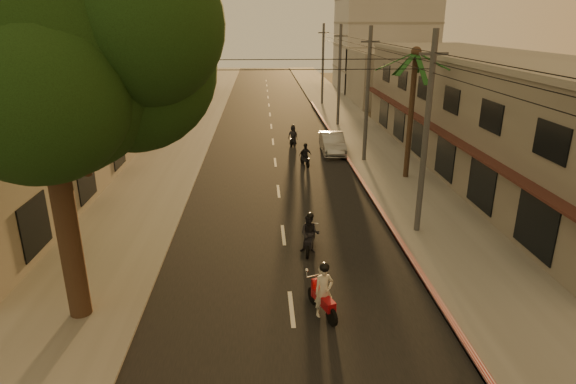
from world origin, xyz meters
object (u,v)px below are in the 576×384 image
object	(u,v)px
scooter_mid_b	(305,156)
scooter_far_a	(293,136)
scooter_mid_a	(310,234)
broadleaf_tree	(54,51)
palm_tree	(416,60)
scooter_red	(323,292)
parked_car	(332,143)

from	to	relation	value
scooter_mid_b	scooter_far_a	distance (m)	5.67
scooter_mid_a	scooter_mid_b	bearing A→B (deg)	99.13
broadleaf_tree	palm_tree	xyz separation A→B (m)	(14.61, 13.86, -1.33)
palm_tree	scooter_mid_b	distance (m)	9.33
scooter_mid_a	scooter_far_a	bearing A→B (deg)	101.83
scooter_mid_a	scooter_mid_b	world-z (taller)	scooter_mid_a
scooter_red	parked_car	bearing A→B (deg)	60.77
scooter_red	scooter_mid_a	xyz separation A→B (m)	(0.01, 4.65, -0.05)
scooter_red	parked_car	size ratio (longest dim) A/B	0.43
scooter_red	scooter_far_a	world-z (taller)	scooter_red
scooter_mid_b	parked_car	bearing A→B (deg)	38.76
scooter_mid_b	palm_tree	bearing A→B (deg)	-42.56
scooter_mid_b	scooter_far_a	size ratio (longest dim) A/B	0.95
scooter_mid_a	parked_car	distance (m)	16.34
broadleaf_tree	scooter_red	xyz separation A→B (m)	(7.64, -0.54, -7.60)
broadleaf_tree	palm_tree	distance (m)	20.18
broadleaf_tree	parked_car	world-z (taller)	broadleaf_tree
broadleaf_tree	scooter_mid_a	world-z (taller)	broadleaf_tree
broadleaf_tree	scooter_far_a	size ratio (longest dim) A/B	7.29
scooter_mid_a	parked_car	xyz separation A→B (m)	(3.26, 16.01, -0.08)
parked_car	palm_tree	bearing A→B (deg)	-58.51
parked_car	scooter_red	bearing A→B (deg)	-98.13
scooter_mid_a	scooter_mid_b	size ratio (longest dim) A/B	1.16
scooter_red	parked_car	world-z (taller)	scooter_red
scooter_far_a	parked_car	bearing A→B (deg)	-26.78
palm_tree	scooter_red	bearing A→B (deg)	-115.86
scooter_red	scooter_far_a	xyz separation A→B (m)	(0.52, 23.14, -0.12)
palm_tree	scooter_far_a	size ratio (longest dim) A/B	4.94
palm_tree	scooter_mid_a	xyz separation A→B (m)	(-6.96, -9.75, -6.33)
scooter_far_a	scooter_mid_b	bearing A→B (deg)	-70.04
scooter_mid_a	parked_car	world-z (taller)	scooter_mid_a
scooter_mid_b	broadleaf_tree	bearing A→B (deg)	-132.19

